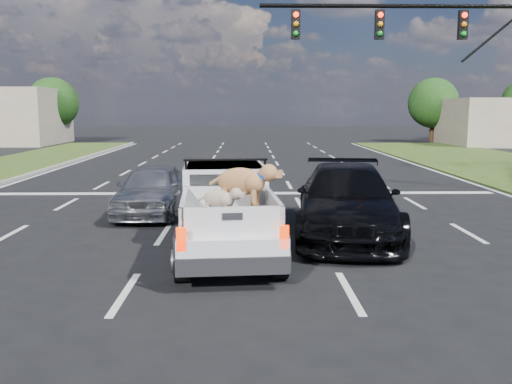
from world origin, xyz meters
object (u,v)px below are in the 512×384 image
at_px(traffic_signal, 455,52).
at_px(pickup_truck, 227,207).
at_px(black_coupe, 347,201).
at_px(silver_sedan, 152,189).

bearing_deg(traffic_signal, pickup_truck, -133.41).
distance_m(traffic_signal, black_coupe, 9.04).
height_order(pickup_truck, silver_sedan, pickup_truck).
xyz_separation_m(traffic_signal, silver_sedan, (-9.61, -4.04, -4.05)).
height_order(traffic_signal, pickup_truck, traffic_signal).
distance_m(pickup_truck, silver_sedan, 4.41).
bearing_deg(pickup_truck, silver_sedan, 115.10).
height_order(silver_sedan, black_coupe, black_coupe).
xyz_separation_m(silver_sedan, black_coupe, (4.83, -2.54, 0.11)).
relative_size(silver_sedan, black_coupe, 0.74).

